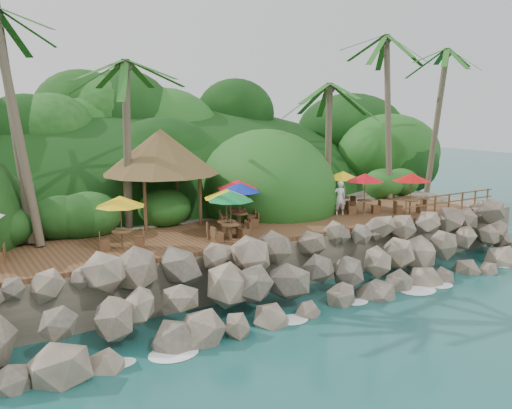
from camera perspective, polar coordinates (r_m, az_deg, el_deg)
ground at (r=21.85m, az=8.47°, el=-11.30°), size 140.00×140.00×0.00m
land_base at (r=34.78m, az=-8.70°, el=-1.23°), size 32.00×25.20×2.10m
jungle_hill at (r=41.87m, az=-12.70°, el=-0.83°), size 44.80×28.00×15.40m
seawall at (r=22.93m, az=5.31°, el=-7.11°), size 29.00×4.00×2.30m
terrace at (r=25.83m, az=-0.00°, el=-2.62°), size 26.00×5.00×0.20m
jungle_foliage at (r=34.12m, az=-7.99°, el=-3.25°), size 44.00×16.00×12.00m
foam_line at (r=22.05m, az=7.96°, el=-10.99°), size 25.20×0.80×0.06m
palms at (r=28.29m, az=-0.64°, el=17.48°), size 31.15×7.06×13.90m
palapa at (r=26.89m, az=-9.99°, el=5.50°), size 5.69×5.69×4.60m
dining_clusters at (r=25.12m, az=-0.22°, el=1.42°), size 22.58×4.71×2.17m
railing at (r=31.13m, az=19.63°, el=0.36°), size 7.20×0.10×1.00m
waiter at (r=28.78m, az=8.78°, el=0.67°), size 0.77×0.65×1.82m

